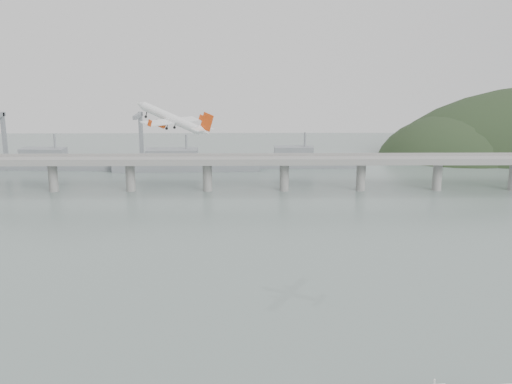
{
  "coord_description": "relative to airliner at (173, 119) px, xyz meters",
  "views": [
    {
      "loc": [
        -2.59,
        -179.23,
        95.66
      ],
      "look_at": [
        0.0,
        55.0,
        36.0
      ],
      "focal_mm": 42.0,
      "sensor_mm": 36.0,
      "label": 1
    }
  ],
  "objects": [
    {
      "name": "ground",
      "position": [
        33.68,
        -62.79,
        -64.56
      ],
      "size": [
        900.0,
        900.0,
        0.0
      ],
      "primitive_type": "plane",
      "color": "slate",
      "rests_on": "ground"
    },
    {
      "name": "bridge",
      "position": [
        32.52,
        137.21,
        -46.91
      ],
      "size": [
        800.0,
        22.0,
        23.9
      ],
      "color": "gray",
      "rests_on": "ground"
    },
    {
      "name": "distant_fleet",
      "position": [
        -121.68,
        202.29,
        -58.34
      ],
      "size": [
        453.0,
        60.9,
        40.0
      ],
      "color": "slate",
      "rests_on": "ground"
    },
    {
      "name": "airliner",
      "position": [
        0.0,
        0.0,
        0.0
      ],
      "size": [
        34.61,
        33.07,
        13.92
      ],
      "rotation": [
        0.05,
        -0.29,
        2.62
      ],
      "color": "white",
      "rests_on": "ground"
    }
  ]
}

